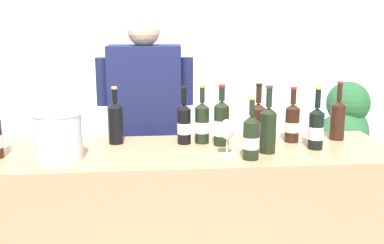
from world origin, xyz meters
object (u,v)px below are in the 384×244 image
(ice_bucket, at_px, (58,136))
(wine_bottle_4, at_px, (292,122))
(wine_bottle_5, at_px, (258,123))
(wine_bottle_8, at_px, (115,121))
(potted_shrub, at_px, (340,139))
(wine_bottle_0, at_px, (251,137))
(wine_bottle_2, at_px, (221,123))
(wine_bottle_11, at_px, (268,128))
(wine_bottle_3, at_px, (202,123))
(wine_glass, at_px, (227,131))
(person_server, at_px, (146,150))
(wine_bottle_9, at_px, (316,128))
(wine_bottle_6, at_px, (184,123))
(wine_bottle_7, at_px, (338,118))

(ice_bucket, bearing_deg, wine_bottle_4, 10.38)
(wine_bottle_4, relative_size, wine_bottle_5, 0.93)
(wine_bottle_8, distance_m, potted_shrub, 2.19)
(wine_bottle_0, distance_m, wine_bottle_2, 0.28)
(wine_bottle_8, height_order, wine_bottle_11, wine_bottle_11)
(potted_shrub, bearing_deg, wine_bottle_2, -134.30)
(wine_bottle_3, bearing_deg, wine_glass, -68.53)
(wine_bottle_4, bearing_deg, wine_bottle_11, -134.15)
(wine_bottle_8, relative_size, wine_glass, 1.70)
(wine_bottle_8, xyz_separation_m, wine_glass, (0.57, -0.28, 0.00))
(wine_bottle_0, height_order, person_server, person_server)
(wine_bottle_11, relative_size, person_server, 0.20)
(wine_bottle_0, bearing_deg, wine_bottle_4, 44.64)
(wine_bottle_9, distance_m, ice_bucket, 1.31)
(wine_bottle_0, distance_m, person_server, 0.98)
(wine_bottle_11, relative_size, potted_shrub, 0.30)
(wine_bottle_8, height_order, ice_bucket, wine_bottle_8)
(wine_bottle_3, relative_size, wine_bottle_6, 1.01)
(wine_bottle_7, bearing_deg, wine_bottle_8, 178.58)
(wine_bottle_11, height_order, ice_bucket, wine_bottle_11)
(wine_bottle_3, height_order, wine_bottle_5, wine_bottle_5)
(wine_bottle_9, height_order, potted_shrub, wine_bottle_9)
(wine_bottle_9, height_order, wine_bottle_11, wine_bottle_11)
(wine_bottle_2, height_order, wine_bottle_5, wine_bottle_5)
(wine_bottle_8, bearing_deg, person_server, 69.78)
(wine_bottle_11, bearing_deg, potted_shrub, 54.47)
(wine_bottle_5, height_order, potted_shrub, wine_bottle_5)
(wine_bottle_2, relative_size, wine_bottle_8, 1.05)
(wine_bottle_3, distance_m, wine_bottle_7, 0.77)
(wine_bottle_6, height_order, wine_bottle_8, wine_bottle_6)
(wine_bottle_11, relative_size, ice_bucket, 1.47)
(wine_bottle_2, bearing_deg, potted_shrub, 45.70)
(wine_bottle_2, bearing_deg, wine_bottle_11, -37.31)
(wine_bottle_9, xyz_separation_m, ice_bucket, (-1.31, -0.08, 0.01))
(wine_bottle_7, bearing_deg, person_server, 156.69)
(wine_bottle_4, xyz_separation_m, person_server, (-0.81, 0.49, -0.28))
(wine_bottle_5, relative_size, ice_bucket, 1.41)
(wine_bottle_8, bearing_deg, wine_bottle_4, -3.30)
(wine_bottle_4, distance_m, wine_bottle_11, 0.27)
(wine_bottle_4, distance_m, person_server, 0.99)
(wine_bottle_0, xyz_separation_m, ice_bucket, (-0.93, 0.07, 0.01))
(wine_bottle_4, xyz_separation_m, potted_shrub, (0.83, 1.23, -0.44))
(wine_bottle_7, height_order, ice_bucket, wine_bottle_7)
(wine_bottle_9, relative_size, wine_glass, 1.78)
(wine_bottle_0, relative_size, wine_bottle_2, 0.93)
(wine_bottle_2, height_order, ice_bucket, wine_bottle_2)
(ice_bucket, height_order, potted_shrub, ice_bucket)
(wine_bottle_6, distance_m, wine_bottle_8, 0.37)
(wine_bottle_0, relative_size, potted_shrub, 0.27)
(wine_bottle_2, height_order, wine_bottle_7, same)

